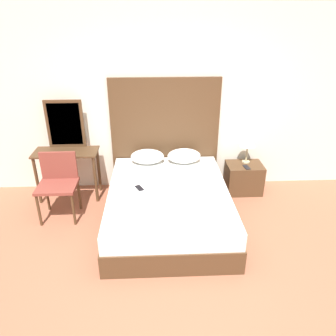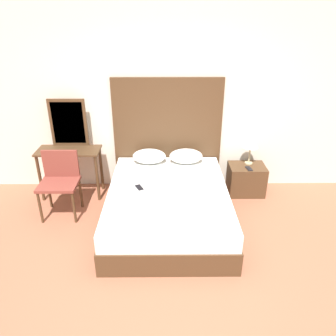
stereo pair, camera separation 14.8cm
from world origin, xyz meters
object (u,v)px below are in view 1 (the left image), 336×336
bed (168,206)px  nightstand (244,178)px  phone_on_nightstand (247,167)px  chair (58,180)px  phone_on_bed (139,188)px  vanity_desk (67,161)px  table_lamp (248,141)px

bed → nightstand: (1.21, 0.79, -0.02)m
phone_on_nightstand → chair: size_ratio=0.18×
bed → phone_on_bed: (-0.37, 0.03, 0.26)m
nightstand → vanity_desk: size_ratio=0.59×
table_lamp → vanity_desk: (-2.69, -0.12, -0.22)m
phone_on_nightstand → chair: bearing=-171.3°
nightstand → phone_on_nightstand: size_ratio=3.41×
table_lamp → phone_on_nightstand: bearing=-101.0°
vanity_desk → phone_on_bed: bearing=-33.8°
bed → vanity_desk: vanity_desk is taller
vanity_desk → chair: (-0.02, -0.48, -0.06)m
bed → vanity_desk: size_ratio=2.22×
nightstand → chair: size_ratio=0.61×
nightstand → vanity_desk: vanity_desk is taller
bed → phone_on_nightstand: bed is taller
bed → nightstand: size_ratio=3.76×
phone_on_nightstand → chair: (-2.67, -0.41, 0.07)m
bed → phone_on_nightstand: 1.40m
bed → chair: bearing=169.2°
bed → table_lamp: (1.24, 0.87, 0.56)m
nightstand → bed: bearing=-146.9°
nightstand → phone_on_nightstand: 0.26m
phone_on_bed → chair: size_ratio=0.19×
bed → nightstand: 1.45m
nightstand → table_lamp: table_lamp is taller
phone_on_nightstand → phone_on_bed: bearing=-157.5°
bed → chair: 1.52m
phone_on_bed → chair: (-1.09, 0.25, 0.02)m
bed → phone_on_nightstand: bearing=29.7°
nightstand → table_lamp: size_ratio=1.18×
table_lamp → phone_on_nightstand: 0.40m
bed → chair: chair is taller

